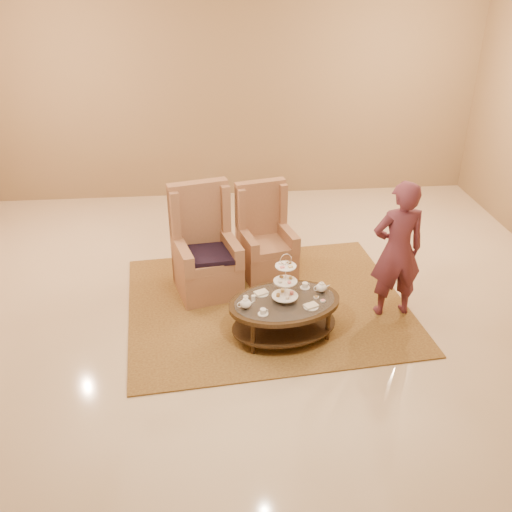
{
  "coord_description": "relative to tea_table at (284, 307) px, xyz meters",
  "views": [
    {
      "loc": [
        -0.49,
        -5.21,
        3.69
      ],
      "look_at": [
        0.02,
        0.2,
        0.78
      ],
      "focal_mm": 40.0,
      "sensor_mm": 36.0,
      "label": 1
    }
  ],
  "objects": [
    {
      "name": "armchair_right",
      "position": [
        -0.06,
        1.43,
        0.03
      ],
      "size": [
        0.77,
        0.79,
        1.19
      ],
      "rotation": [
        0.0,
        0.0,
        0.23
      ],
      "color": "#9E6A4A",
      "rests_on": "ground"
    },
    {
      "name": "ground",
      "position": [
        -0.28,
        0.2,
        -0.37
      ],
      "size": [
        8.0,
        8.0,
        0.0
      ],
      "primitive_type": "plane",
      "color": "beige",
      "rests_on": "ground"
    },
    {
      "name": "rug",
      "position": [
        -0.11,
        0.64,
        -0.36
      ],
      "size": [
        3.44,
        2.96,
        0.02
      ],
      "rotation": [
        0.0,
        0.0,
        0.09
      ],
      "color": "olive",
      "rests_on": "ground"
    },
    {
      "name": "tea_table",
      "position": [
        0.0,
        0.0,
        0.0
      ],
      "size": [
        1.35,
        1.06,
        1.01
      ],
      "rotation": [
        0.0,
        0.0,
        0.2
      ],
      "color": "black",
      "rests_on": "ground"
    },
    {
      "name": "armchair_left",
      "position": [
        -0.82,
        1.07,
        0.08
      ],
      "size": [
        0.87,
        0.89,
        1.32
      ],
      "rotation": [
        0.0,
        0.0,
        0.25
      ],
      "color": "#9E6A4A",
      "rests_on": "ground"
    },
    {
      "name": "person",
      "position": [
        1.28,
        0.33,
        0.44
      ],
      "size": [
        0.61,
        0.42,
        1.62
      ],
      "rotation": [
        0.0,
        0.0,
        3.2
      ],
      "color": "#5B2733",
      "rests_on": "ground"
    },
    {
      "name": "ceiling",
      "position": [
        -0.28,
        0.2,
        -0.37
      ],
      "size": [
        8.0,
        8.0,
        0.02
      ],
      "primitive_type": "cube",
      "color": "white",
      "rests_on": "ground"
    },
    {
      "name": "wall_back",
      "position": [
        -0.28,
        4.2,
        1.38
      ],
      "size": [
        8.0,
        0.04,
        3.5
      ],
      "primitive_type": "cube",
      "color": "#977A52",
      "rests_on": "ground"
    }
  ]
}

